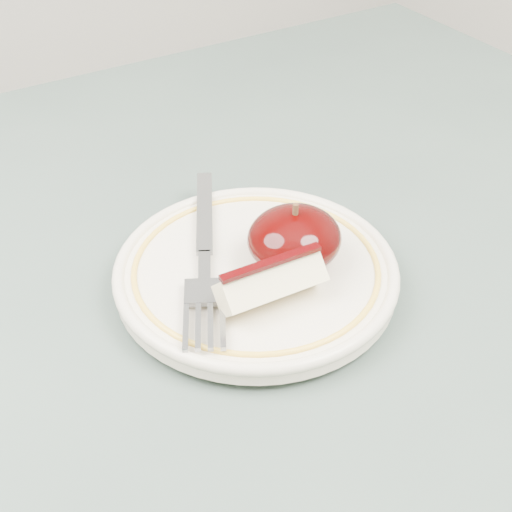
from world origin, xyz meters
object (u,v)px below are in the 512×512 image
plate (256,271)px  table (311,384)px  apple_half (294,238)px  fork (204,254)px

plate → table: bearing=-52.3°
apple_half → table: bearing=-85.7°
plate → fork: size_ratio=1.08×
fork → table: bearing=-110.5°
table → apple_half: 0.13m
table → fork: fork is taller
plate → apple_half: (0.03, -0.01, 0.02)m
plate → apple_half: 0.04m
table → apple_half: apple_half is taller
apple_half → plate: bearing=161.2°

